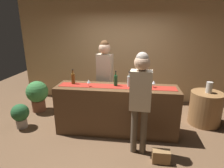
% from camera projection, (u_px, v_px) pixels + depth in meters
% --- Properties ---
extents(ground_plane, '(10.00, 10.00, 0.00)m').
position_uv_depth(ground_plane, '(116.00, 131.00, 3.96)').
color(ground_plane, brown).
extents(back_wall, '(6.00, 0.12, 2.90)m').
position_uv_depth(back_wall, '(124.00, 50.00, 5.33)').
color(back_wall, tan).
rests_on(back_wall, ground).
extents(bar_counter, '(2.40, 0.60, 0.98)m').
position_uv_depth(bar_counter, '(116.00, 110.00, 3.82)').
color(bar_counter, '#543821').
rests_on(bar_counter, ground).
extents(counter_runner_cloth, '(2.28, 0.28, 0.01)m').
position_uv_depth(counter_runner_cloth, '(117.00, 86.00, 3.67)').
color(counter_runner_cloth, maroon).
rests_on(counter_runner_cloth, bar_counter).
extents(wine_bottle_amber, '(0.07, 0.07, 0.30)m').
position_uv_depth(wine_bottle_amber, '(73.00, 79.00, 3.81)').
color(wine_bottle_amber, brown).
rests_on(wine_bottle_amber, bar_counter).
extents(wine_bottle_green, '(0.07, 0.07, 0.30)m').
position_uv_depth(wine_bottle_green, '(116.00, 80.00, 3.68)').
color(wine_bottle_green, '#194723').
rests_on(wine_bottle_green, bar_counter).
extents(wine_bottle_clear, '(0.07, 0.07, 0.30)m').
position_uv_depth(wine_bottle_clear, '(129.00, 81.00, 3.64)').
color(wine_bottle_clear, '#B2C6C1').
rests_on(wine_bottle_clear, bar_counter).
extents(wine_glass_near_customer, '(0.07, 0.07, 0.14)m').
position_uv_depth(wine_glass_near_customer, '(89.00, 82.00, 3.63)').
color(wine_glass_near_customer, silver).
rests_on(wine_glass_near_customer, bar_counter).
extents(wine_glass_mid_counter, '(0.07, 0.07, 0.14)m').
position_uv_depth(wine_glass_mid_counter, '(154.00, 82.00, 3.57)').
color(wine_glass_mid_counter, silver).
rests_on(wine_glass_mid_counter, bar_counter).
extents(bartender, '(0.38, 0.27, 1.83)m').
position_uv_depth(bartender, '(105.00, 71.00, 4.21)').
color(bartender, '#26262B').
rests_on(bartender, ground).
extents(customer_sipping, '(0.35, 0.25, 1.75)m').
position_uv_depth(customer_sipping, '(141.00, 93.00, 2.99)').
color(customer_sipping, brown).
rests_on(customer_sipping, ground).
extents(round_side_table, '(0.68, 0.68, 0.74)m').
position_uv_depth(round_side_table, '(205.00, 108.00, 4.17)').
color(round_side_table, olive).
rests_on(round_side_table, ground).
extents(vase_on_side_table, '(0.13, 0.13, 0.24)m').
position_uv_depth(vase_on_side_table, '(209.00, 87.00, 4.02)').
color(vase_on_side_table, '#B7B2A8').
rests_on(vase_on_side_table, round_side_table).
extents(potted_plant_tall, '(0.54, 0.54, 0.80)m').
position_uv_depth(potted_plant_tall, '(37.00, 94.00, 4.78)').
color(potted_plant_tall, brown).
rests_on(potted_plant_tall, ground).
extents(potted_plant_small, '(0.37, 0.37, 0.54)m').
position_uv_depth(potted_plant_small, '(20.00, 114.00, 4.02)').
color(potted_plant_small, '#9E9389').
rests_on(potted_plant_small, ground).
extents(handbag, '(0.28, 0.14, 0.22)m').
position_uv_depth(handbag, '(161.00, 157.00, 3.02)').
color(handbag, olive).
rests_on(handbag, ground).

